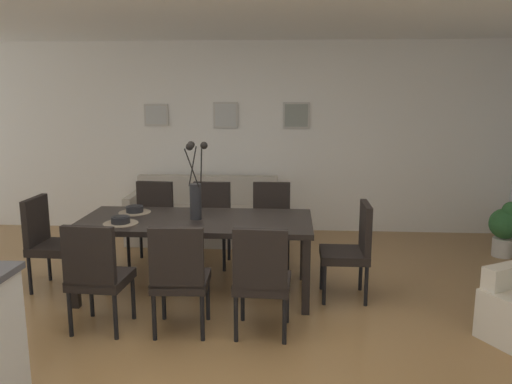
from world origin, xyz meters
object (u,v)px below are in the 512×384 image
Objects in this scene: framed_picture_left at (156,115)px; bowl_near_left at (121,219)px; dining_chair_near_left at (96,272)px; framed_picture_right at (296,115)px; dining_chair_mid_right at (271,220)px; dining_chair_mid_left at (262,276)px; dining_chair_head_west at (48,238)px; sofa at (205,218)px; dining_chair_far_left at (179,274)px; dining_chair_near_right at (152,219)px; potted_plant at (506,226)px; dining_chair_head_east at (353,246)px; framed_picture_center at (226,115)px; centerpiece_vase at (195,190)px; dining_chair_far_right at (211,219)px; bowl_near_right at (135,209)px; dining_table at (196,226)px.

bowl_near_left is at bearing -83.25° from framed_picture_left.
framed_picture_right is (1.62, 3.23, 1.10)m from dining_chair_near_left.
framed_picture_right is (0.28, 1.43, 1.10)m from dining_chair_mid_right.
dining_chair_mid_left is 3.78m from framed_picture_left.
dining_chair_head_west is 2.62m from framed_picture_left.
sofa is (0.42, 2.74, -0.23)m from dining_chair_near_left.
dining_chair_mid_right is at bearing 69.71° from dining_chair_far_left.
dining_chair_near_right is 2.76× the size of framed_picture_left.
potted_plant is (4.10, 0.47, -0.14)m from dining_chair_near_right.
sofa is at bearing 132.28° from dining_chair_head_east.
centerpiece_vase is at bearing -89.98° from framed_picture_center.
dining_chair_far_left is at bearing -72.99° from framed_picture_left.
dining_chair_near_left is 1.00× the size of dining_chair_far_right.
dining_chair_mid_left reaches higher than bowl_near_left.
bowl_near_right is at bearing 121.99° from dining_chair_far_left.
dining_chair_mid_left is at bearing -52.30° from centerpiece_vase.
dining_chair_mid_right is 1.54m from bowl_near_right.
bowl_near_left is 3.15m from framed_picture_right.
dining_chair_head_west is at bearing -136.52° from framed_picture_right.
centerpiece_vase is at bearing 127.70° from dining_chair_mid_left.
dining_chair_mid_right is 5.41× the size of bowl_near_left.
dining_table is 2.39× the size of dining_chair_near_right.
framed_picture_center is 3.78m from potted_plant.
centerpiece_vase is (1.48, -0.03, 0.51)m from dining_chair_head_west.
dining_chair_far_left is (0.67, 0.01, 0.00)m from dining_chair_near_left.
dining_chair_far_left is 5.41× the size of bowl_near_right.
bowl_near_left reaches higher than potted_plant.
sofa is at bearing -116.00° from framed_picture_center.
framed_picture_center is at bearing 89.97° from dining_chair_far_right.
centerpiece_vase is at bearing -112.31° from framed_picture_right.
dining_chair_far_right is at bearing 59.23° from bowl_near_left.
centerpiece_vase reaches higher than potted_plant.
dining_chair_mid_right is 2.60× the size of framed_picture_center.
bowl_near_right is at bearing 161.86° from centerpiece_vase.
dining_chair_head_west is at bearing -102.63° from framed_picture_left.
dining_chair_far_right and dining_chair_mid_right have the same top height.
bowl_near_left is at bearing 136.11° from dining_chair_far_left.
sofa is at bearing 97.19° from dining_table.
sofa is at bearing 172.02° from potted_plant.
framed_picture_left is (-0.73, 0.48, 1.33)m from sofa.
bowl_near_left is at bearing -89.58° from dining_chair_near_right.
dining_chair_mid_left is (1.34, -1.75, 0.00)m from dining_chair_near_right.
dining_chair_mid_left and dining_chair_head_west have the same top height.
framed_picture_left reaches higher than bowl_near_left.
framed_picture_right is (1.62, 2.13, 0.83)m from bowl_near_right.
dining_chair_mid_right is (1.34, 1.79, 0.00)m from dining_chair_near_left.
centerpiece_vase is at bearing -158.55° from potted_plant.
bowl_near_right is 1.77m from sofa.
dining_chair_near_right is 1.37× the size of potted_plant.
dining_table is 1.49m from dining_chair_head_west.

